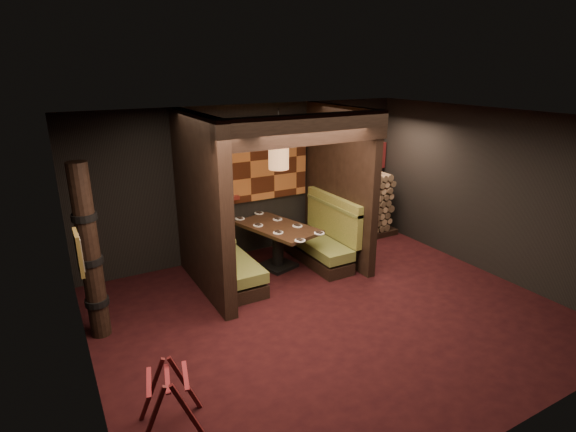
# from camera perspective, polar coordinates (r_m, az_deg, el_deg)

# --- Properties ---
(floor) EXTENTS (6.50, 5.50, 0.02)m
(floor) POSITION_cam_1_polar(r_m,az_deg,el_deg) (6.87, 5.44, -12.28)
(floor) COLOR black
(floor) RESTS_ON ground
(ceiling) EXTENTS (6.50, 5.50, 0.02)m
(ceiling) POSITION_cam_1_polar(r_m,az_deg,el_deg) (5.94, 6.30, 12.26)
(ceiling) COLOR black
(ceiling) RESTS_ON ground
(wall_back) EXTENTS (6.50, 0.02, 2.85)m
(wall_back) POSITION_cam_1_polar(r_m,az_deg,el_deg) (8.56, -4.80, 4.46)
(wall_back) COLOR black
(wall_back) RESTS_ON ground
(wall_front) EXTENTS (6.50, 0.02, 2.85)m
(wall_front) POSITION_cam_1_polar(r_m,az_deg,el_deg) (4.50, 26.76, -11.08)
(wall_front) COLOR black
(wall_front) RESTS_ON ground
(wall_left) EXTENTS (0.02, 5.50, 2.85)m
(wall_left) POSITION_cam_1_polar(r_m,az_deg,el_deg) (5.24, -25.10, -6.66)
(wall_left) COLOR black
(wall_left) RESTS_ON ground
(wall_right) EXTENTS (0.02, 5.50, 2.85)m
(wall_right) POSITION_cam_1_polar(r_m,az_deg,el_deg) (8.49, 24.21, 2.75)
(wall_right) COLOR black
(wall_right) RESTS_ON ground
(partition_left) EXTENTS (0.20, 2.20, 2.85)m
(partition_left) POSITION_cam_1_polar(r_m,az_deg,el_deg) (7.09, -10.96, 1.19)
(partition_left) COLOR black
(partition_left) RESTS_ON floor
(partition_right) EXTENTS (0.15, 2.10, 2.85)m
(partition_right) POSITION_cam_1_polar(r_m,az_deg,el_deg) (8.31, 6.50, 3.96)
(partition_right) COLOR black
(partition_right) RESTS_ON floor
(header_beam) EXTENTS (2.85, 0.18, 0.44)m
(header_beam) POSITION_cam_1_polar(r_m,az_deg,el_deg) (6.53, 2.43, 10.88)
(header_beam) COLOR black
(header_beam) RESTS_ON partition_left
(tapa_back_panel) EXTENTS (2.40, 0.06, 1.55)m
(tapa_back_panel) POSITION_cam_1_polar(r_m,az_deg,el_deg) (8.42, -4.89, 6.97)
(tapa_back_panel) COLOR #AB5F2C
(tapa_back_panel) RESTS_ON wall_back
(tapa_side_panel) EXTENTS (0.04, 1.85, 1.45)m
(tapa_side_panel) POSITION_cam_1_polar(r_m,az_deg,el_deg) (7.18, -10.72, 4.94)
(tapa_side_panel) COLOR #AB5F2C
(tapa_side_panel) RESTS_ON partition_left
(lacquer_shelf) EXTENTS (0.60, 0.12, 0.07)m
(lacquer_shelf) POSITION_cam_1_polar(r_m,az_deg,el_deg) (8.30, -8.20, 2.13)
(lacquer_shelf) COLOR maroon
(lacquer_shelf) RESTS_ON wall_back
(booth_bench_left) EXTENTS (0.68, 1.60, 1.14)m
(booth_bench_left) POSITION_cam_1_polar(r_m,az_deg,el_deg) (7.57, -7.70, -5.79)
(booth_bench_left) COLOR black
(booth_bench_left) RESTS_ON floor
(booth_bench_right) EXTENTS (0.68, 1.60, 1.14)m
(booth_bench_right) POSITION_cam_1_polar(r_m,az_deg,el_deg) (8.38, 4.39, -3.21)
(booth_bench_right) COLOR black
(booth_bench_right) RESTS_ON floor
(dining_table) EXTENTS (1.19, 1.67, 0.80)m
(dining_table) POSITION_cam_1_polar(r_m,az_deg,el_deg) (8.06, -1.30, -2.85)
(dining_table) COLOR black
(dining_table) RESTS_ON floor
(place_settings) EXTENTS (1.05, 1.80, 0.03)m
(place_settings) POSITION_cam_1_polar(r_m,az_deg,el_deg) (7.97, -1.31, -1.19)
(place_settings) COLOR white
(place_settings) RESTS_ON dining_table
(pendant_lamp) EXTENTS (0.34, 0.34, 1.01)m
(pendant_lamp) POSITION_cam_1_polar(r_m,az_deg,el_deg) (7.60, -1.20, 7.65)
(pendant_lamp) COLOR #9C693F
(pendant_lamp) RESTS_ON ceiling
(framed_picture) EXTENTS (0.05, 0.36, 0.46)m
(framed_picture) POSITION_cam_1_polar(r_m,az_deg,el_deg) (5.26, -25.02, -4.23)
(framed_picture) COLOR olive
(framed_picture) RESTS_ON wall_left
(luggage_rack) EXTENTS (0.76, 0.61, 0.74)m
(luggage_rack) POSITION_cam_1_polar(r_m,az_deg,el_deg) (4.95, -14.83, -21.46)
(luggage_rack) COLOR #481112
(luggage_rack) RESTS_ON floor
(totem_column) EXTENTS (0.31, 0.31, 2.40)m
(totem_column) POSITION_cam_1_polar(r_m,az_deg,el_deg) (6.35, -23.86, -4.48)
(totem_column) COLOR black
(totem_column) RESTS_ON floor
(firewood_stack) EXTENTS (1.73, 0.70, 1.36)m
(firewood_stack) POSITION_cam_1_polar(r_m,az_deg,el_deg) (9.58, 8.88, 1.21)
(firewood_stack) COLOR black
(firewood_stack) RESTS_ON floor
(mosaic_header) EXTENTS (1.83, 0.10, 0.56)m
(mosaic_header) POSITION_cam_1_polar(r_m,az_deg,el_deg) (9.60, 7.95, 7.21)
(mosaic_header) COLOR maroon
(mosaic_header) RESTS_ON wall_back
(bay_front_post) EXTENTS (0.08, 0.08, 2.85)m
(bay_front_post) POSITION_cam_1_polar(r_m,az_deg,el_deg) (8.56, 5.98, 4.42)
(bay_front_post) COLOR black
(bay_front_post) RESTS_ON floor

